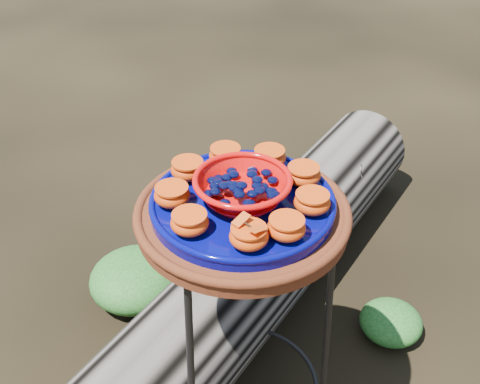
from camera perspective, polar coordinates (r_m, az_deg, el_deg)
name	(u,v)px	position (r m, az deg, el deg)	size (l,w,h in m)	color
plant_stand	(242,334)	(1.52, 0.20, -13.36)	(0.44, 0.44, 0.70)	black
terracotta_saucer	(242,216)	(1.26, 0.23, -2.32)	(0.44, 0.44, 0.04)	#3F1C0C
cobalt_plate	(242,205)	(1.24, 0.23, -1.21)	(0.38, 0.38, 0.03)	#030A3D
red_bowl	(242,189)	(1.22, 0.24, 0.27)	(0.19, 0.19, 0.05)	red
glass_gems	(243,173)	(1.20, 0.24, 1.80)	(0.15, 0.15, 0.03)	black
orange_half_0	(249,237)	(1.11, 0.85, -4.25)	(0.07, 0.07, 0.04)	#CF4010
orange_half_1	(286,228)	(1.13, 4.43, -3.40)	(0.07, 0.07, 0.04)	#CF4010
orange_half_2	(312,202)	(1.20, 6.84, -0.98)	(0.07, 0.07, 0.04)	#CF4010
orange_half_3	(303,175)	(1.28, 6.03, 1.62)	(0.07, 0.07, 0.04)	#CF4010
orange_half_4	(269,158)	(1.33, 2.81, 3.28)	(0.07, 0.07, 0.04)	#CF4010
orange_half_5	(225,156)	(1.34, -1.39, 3.47)	(0.07, 0.07, 0.04)	#CF4010
orange_half_6	(188,170)	(1.30, -4.97, 2.13)	(0.07, 0.07, 0.04)	#CF4010
orange_half_7	(172,195)	(1.22, -6.46, -0.32)	(0.07, 0.07, 0.04)	#CF4010
orange_half_8	(190,223)	(1.15, -4.79, -2.91)	(0.07, 0.07, 0.04)	#CF4010
butterfly	(249,225)	(1.09, 0.86, -3.17)	(0.07, 0.05, 0.01)	#CC4710
driftwood_log	(264,261)	(1.98, 2.33, -6.56)	(1.73, 0.45, 0.32)	black
foliage_right	(391,321)	(2.01, 14.13, -11.79)	(0.20, 0.20, 0.10)	#124013
foliage_back	(135,278)	(2.08, -9.89, -8.01)	(0.31, 0.31, 0.16)	#124013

